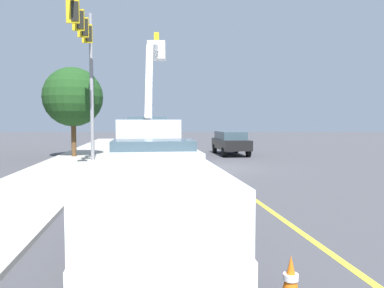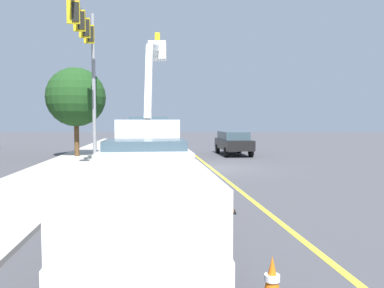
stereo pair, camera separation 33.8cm
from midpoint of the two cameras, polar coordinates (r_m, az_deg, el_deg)
name	(u,v)px [view 1 (the left image)]	position (r m, az deg, el deg)	size (l,w,h in m)	color
ground	(211,168)	(19.08, 2.42, -3.81)	(120.00, 120.00, 0.00)	#47474C
sidewalk_far_side	(62,170)	(19.25, -20.11, -3.78)	(60.00, 3.60, 0.12)	#B2ADA3
lane_centre_stripe	(211,168)	(19.08, 2.42, -3.79)	(50.00, 0.16, 0.01)	yellow
utility_bucket_truck	(148,138)	(17.95, -7.41, 0.87)	(8.42, 3.34, 6.96)	silver
service_pickup_truck	(155,196)	(6.78, -7.16, -7.99)	(5.79, 2.67, 2.06)	white
passing_minivan	(230,141)	(26.64, 5.66, 0.41)	(4.97, 2.39, 1.69)	black
traffic_cone_leading	(291,284)	(5.18, 13.20, -20.52)	(0.40, 0.40, 0.75)	black
traffic_cone_mid_front	(233,200)	(10.03, 5.50, -8.68)	(0.40, 0.40, 0.70)	black
traffic_cone_mid_rear	(191,170)	(15.74, -0.84, -4.09)	(0.40, 0.40, 0.73)	black
traffic_cone_trailing	(177,154)	(22.41, -2.80, -1.57)	(0.40, 0.40, 0.88)	black
traffic_signal_mast	(86,51)	(20.90, -16.64, 13.71)	(6.27, 1.00, 8.73)	gray
street_tree_right	(73,97)	(25.49, -18.44, 6.95)	(3.88, 3.88, 5.98)	brown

